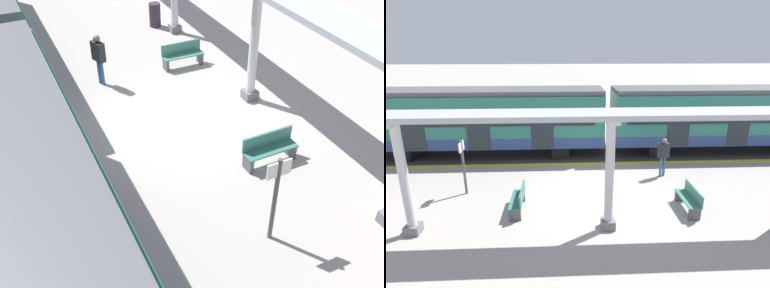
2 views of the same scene
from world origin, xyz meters
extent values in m
plane|color=#A49C95|center=(0.00, 0.00, 0.00)|extent=(176.00, 176.00, 0.00)
cube|color=gold|center=(-2.93, 0.00, 0.00)|extent=(0.39, 30.50, 0.01)
cube|color=#38332D|center=(-4.73, 0.00, 0.00)|extent=(3.20, 42.50, 0.01)
cube|color=#277163|center=(-4.73, -5.45, 1.94)|extent=(2.60, 12.40, 2.60)
cube|color=#515156|center=(-4.73, -5.45, 3.36)|extent=(2.39, 12.40, 0.24)
cube|color=#1E262D|center=(-3.42, -5.45, 2.25)|extent=(0.03, 11.41, 0.84)
cube|color=#1E262D|center=(-3.41, -5.45, 1.69)|extent=(0.04, 1.10, 2.00)
cube|color=#1E262D|center=(-3.41, -2.35, 1.69)|extent=(0.04, 1.10, 2.00)
cube|color=black|center=(-4.73, -1.49, 0.32)|extent=(2.21, 0.90, 0.64)
cube|color=#1E262D|center=(-3.41, 4.44, 1.69)|extent=(0.04, 1.10, 2.00)
cube|color=#1E262D|center=(-3.41, 7.54, 1.69)|extent=(0.04, 1.10, 2.00)
cube|color=slate|center=(2.68, 0.06, 0.15)|extent=(0.44, 0.44, 0.30)
cylinder|color=silver|center=(2.68, 0.06, 1.91)|extent=(0.28, 0.28, 3.22)
cube|color=slate|center=(2.68, 5.98, 0.15)|extent=(0.44, 0.44, 0.30)
cube|color=#367265|center=(1.43, -2.99, 0.44)|extent=(1.51, 0.46, 0.04)
cube|color=#367265|center=(1.43, -2.80, 0.66)|extent=(1.50, 0.08, 0.40)
cube|color=#4C4C51|center=(2.10, -2.98, 0.21)|extent=(0.10, 0.40, 0.42)
cube|color=#4C4C51|center=(0.76, -3.00, 0.21)|extent=(0.10, 0.40, 0.42)
cube|color=#3C7869|center=(1.69, 3.02, 0.44)|extent=(1.50, 0.46, 0.04)
cube|color=#3C7869|center=(1.69, 3.21, 0.66)|extent=(1.50, 0.08, 0.40)
cube|color=#4C4C51|center=(2.36, 3.01, 0.21)|extent=(0.10, 0.40, 0.42)
cube|color=#4C4C51|center=(1.02, 3.03, 0.21)|extent=(0.10, 0.40, 0.42)
cylinder|color=#312634|center=(2.17, 6.89, 0.49)|extent=(0.48, 0.48, 0.99)
cylinder|color=#4C4C51|center=(-0.01, -5.19, 1.10)|extent=(0.10, 0.10, 2.20)
cube|color=silver|center=(-0.01, -5.19, 1.95)|extent=(0.56, 0.04, 0.36)
cylinder|color=#2F5785|center=(-1.30, 2.97, 0.43)|extent=(0.11, 0.11, 0.87)
cylinder|color=#2F5785|center=(-1.36, 3.14, 0.43)|extent=(0.11, 0.11, 0.87)
cube|color=#212527|center=(-1.33, 3.06, 1.19)|extent=(0.38, 0.55, 0.65)
sphere|color=#8C5F50|center=(-1.33, 3.06, 1.64)|extent=(0.24, 0.24, 0.24)
camera|label=1|loc=(-4.54, -10.67, 7.75)|focal=43.08mm
camera|label=2|loc=(11.26, -1.33, 5.60)|focal=28.92mm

